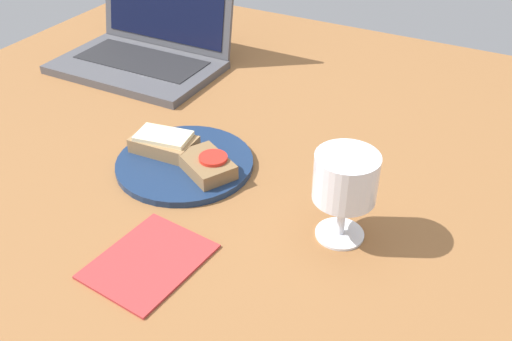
# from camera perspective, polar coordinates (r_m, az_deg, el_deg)

# --- Properties ---
(wooden_table) EXTENTS (1.40, 1.40, 0.03)m
(wooden_table) POSITION_cam_1_polar(r_m,az_deg,el_deg) (0.94, -3.81, -0.40)
(wooden_table) COLOR brown
(wooden_table) RESTS_ON ground
(plate) EXTENTS (0.22, 0.22, 0.01)m
(plate) POSITION_cam_1_polar(r_m,az_deg,el_deg) (0.94, -7.13, 0.74)
(plate) COLOR navy
(plate) RESTS_ON wooden_table
(sandwich_with_cheese) EXTENTS (0.11, 0.07, 0.03)m
(sandwich_with_cheese) POSITION_cam_1_polar(r_m,az_deg,el_deg) (0.96, -9.19, 2.76)
(sandwich_with_cheese) COLOR #937047
(sandwich_with_cheese) RESTS_ON plate
(sandwich_with_tomato) EXTENTS (0.11, 0.10, 0.03)m
(sandwich_with_tomato) POSITION_cam_1_polar(r_m,az_deg,el_deg) (0.90, -5.05, 0.63)
(sandwich_with_tomato) COLOR brown
(sandwich_with_tomato) RESTS_ON plate
(wine_glass) EXTENTS (0.09, 0.09, 0.13)m
(wine_glass) POSITION_cam_1_polar(r_m,az_deg,el_deg) (0.75, 8.92, -1.13)
(wine_glass) COLOR white
(wine_glass) RESTS_ON wooden_table
(laptop) EXTENTS (0.34, 0.26, 0.22)m
(laptop) POSITION_cam_1_polar(r_m,az_deg,el_deg) (1.29, -10.94, 12.25)
(laptop) COLOR #4C4C51
(laptop) RESTS_ON wooden_table
(napkin) EXTENTS (0.14, 0.16, 0.00)m
(napkin) POSITION_cam_1_polar(r_m,az_deg,el_deg) (0.77, -10.65, -8.90)
(napkin) COLOR #B23333
(napkin) RESTS_ON wooden_table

